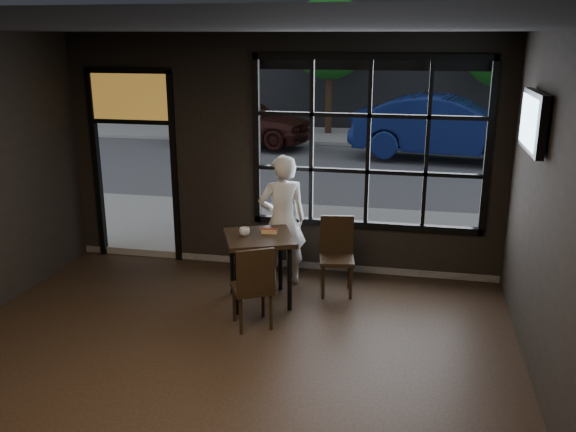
% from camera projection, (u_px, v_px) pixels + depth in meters
% --- Properties ---
extents(floor, '(6.00, 7.00, 0.02)m').
position_uv_depth(floor, '(193.00, 408.00, 5.39)').
color(floor, black).
rests_on(floor, ground).
extents(ceiling, '(6.00, 7.00, 0.02)m').
position_uv_depth(ceiling, '(174.00, 28.00, 4.47)').
color(ceiling, black).
rests_on(ceiling, ground).
extents(window_frame, '(3.06, 0.12, 2.28)m').
position_uv_depth(window_frame, '(368.00, 144.00, 7.92)').
color(window_frame, black).
rests_on(window_frame, ground).
extents(stained_transom, '(1.20, 0.06, 0.70)m').
position_uv_depth(stained_transom, '(130.00, 96.00, 8.41)').
color(stained_transom, orange).
rests_on(stained_transom, ground).
extents(street_asphalt, '(60.00, 41.00, 0.04)m').
position_uv_depth(street_asphalt, '(376.00, 108.00, 27.92)').
color(street_asphalt, '#545456').
rests_on(street_asphalt, ground).
extents(cafe_table, '(1.04, 1.04, 0.86)m').
position_uv_depth(cafe_table, '(260.00, 269.00, 7.41)').
color(cafe_table, black).
rests_on(cafe_table, floor).
extents(chair_near, '(0.57, 0.57, 0.97)m').
position_uv_depth(chair_near, '(252.00, 285.00, 6.77)').
color(chair_near, black).
rests_on(chair_near, floor).
extents(chair_window, '(0.49, 0.49, 0.98)m').
position_uv_depth(chair_window, '(337.00, 257.00, 7.63)').
color(chair_window, black).
rests_on(chair_window, floor).
extents(man, '(0.75, 0.64, 1.73)m').
position_uv_depth(man, '(282.00, 221.00, 7.84)').
color(man, silver).
rests_on(man, floor).
extents(hotdog, '(0.21, 0.10, 0.06)m').
position_uv_depth(hotdog, '(269.00, 231.00, 7.36)').
color(hotdog, tan).
rests_on(hotdog, cafe_table).
extents(cup, '(0.17, 0.17, 0.10)m').
position_uv_depth(cup, '(245.00, 232.00, 7.28)').
color(cup, silver).
rests_on(cup, cafe_table).
extents(tv, '(0.12, 1.02, 0.60)m').
position_uv_depth(tv, '(534.00, 122.00, 6.04)').
color(tv, black).
rests_on(tv, wall_right).
extents(navy_car, '(5.03, 2.37, 1.59)m').
position_uv_depth(navy_car, '(447.00, 127.00, 15.67)').
color(navy_car, '#0E1A4F').
rests_on(navy_car, street_asphalt).
extents(maroon_car, '(4.32, 2.30, 1.40)m').
position_uv_depth(maroon_car, '(241.00, 120.00, 17.76)').
color(maroon_car, black).
rests_on(maroon_car, street_asphalt).
extents(tree_left, '(2.55, 2.55, 4.36)m').
position_uv_depth(tree_left, '(330.00, 38.00, 19.07)').
color(tree_left, '#332114').
rests_on(tree_left, street_asphalt).
extents(tree_right, '(2.30, 2.30, 3.93)m').
position_uv_depth(tree_right, '(503.00, 49.00, 18.28)').
color(tree_right, '#332114').
rests_on(tree_right, street_asphalt).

